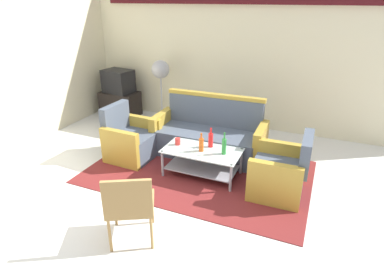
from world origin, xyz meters
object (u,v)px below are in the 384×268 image
(armchair_right, at_px, (280,174))
(bottle_orange, at_px, (201,144))
(wicker_chair, at_px, (130,203))
(tv_stand, at_px, (120,104))
(television, at_px, (118,81))
(pedestal_fan, at_px, (161,73))
(bottle_red, at_px, (211,140))
(coffee_table, at_px, (202,159))
(cup, at_px, (178,141))
(armchair_left, at_px, (131,141))
(bottle_green, at_px, (224,146))
(couch, at_px, (209,137))

(armchair_right, xyz_separation_m, bottle_orange, (-1.11, -0.02, 0.23))
(wicker_chair, bearing_deg, tv_stand, 97.73)
(television, relative_size, pedestal_fan, 0.52)
(tv_stand, bearing_deg, pedestal_fan, 2.85)
(bottle_red, xyz_separation_m, pedestal_fan, (-1.67, 1.62, 0.49))
(bottle_orange, bearing_deg, coffee_table, 88.82)
(bottle_red, distance_m, television, 3.11)
(cup, distance_m, pedestal_fan, 2.19)
(coffee_table, distance_m, wicker_chair, 1.62)
(tv_stand, bearing_deg, coffee_table, -33.35)
(bottle_red, bearing_deg, coffee_table, -116.21)
(coffee_table, xyz_separation_m, tv_stand, (-2.61, 1.71, -0.01))
(tv_stand, distance_m, wicker_chair, 4.12)
(cup, distance_m, television, 2.80)
(armchair_left, height_order, bottle_red, armchair_left)
(armchair_right, height_order, bottle_red, armchair_right)
(tv_stand, bearing_deg, cup, -37.42)
(bottle_red, relative_size, television, 0.45)
(bottle_green, relative_size, cup, 3.20)
(cup, xyz_separation_m, tv_stand, (-2.21, 1.69, -0.20))
(armchair_left, xyz_separation_m, bottle_red, (1.34, 0.05, 0.23))
(armchair_right, bearing_deg, pedestal_fan, 55.51)
(couch, height_order, tv_stand, couch)
(bottle_green, bearing_deg, bottle_red, 150.10)
(cup, height_order, tv_stand, tv_stand)
(bottle_green, distance_m, wicker_chair, 1.67)
(armchair_left, relative_size, pedestal_fan, 0.67)
(armchair_right, relative_size, pedestal_fan, 0.67)
(bottle_green, bearing_deg, television, 149.63)
(pedestal_fan, bearing_deg, bottle_red, -44.06)
(television, xyz_separation_m, pedestal_fan, (1.00, 0.05, 0.25))
(tv_stand, bearing_deg, couch, -22.80)
(wicker_chair, bearing_deg, bottle_orange, 55.38)
(couch, xyz_separation_m, bottle_orange, (0.14, -0.72, 0.20))
(bottle_red, bearing_deg, tv_stand, 149.63)
(bottle_red, relative_size, pedestal_fan, 0.23)
(couch, relative_size, pedestal_fan, 1.43)
(bottle_red, relative_size, tv_stand, 0.37)
(couch, xyz_separation_m, tv_stand, (-2.46, 1.03, -0.06))
(cup, bearing_deg, bottle_green, -1.78)
(coffee_table, xyz_separation_m, bottle_red, (0.07, 0.15, 0.25))
(cup, xyz_separation_m, pedestal_fan, (-1.20, 1.74, 0.55))
(bottle_red, bearing_deg, television, 149.59)
(tv_stand, relative_size, wicker_chair, 0.95)
(coffee_table, relative_size, television, 1.67)
(bottle_red, distance_m, wicker_chair, 1.76)
(couch, bearing_deg, coffee_table, 100.64)
(bottle_red, distance_m, tv_stand, 3.11)
(couch, distance_m, cup, 0.72)
(coffee_table, distance_m, pedestal_fan, 2.50)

